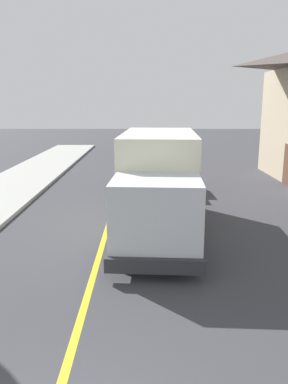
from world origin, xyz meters
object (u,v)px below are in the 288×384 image
Objects in this scene: parked_car_near at (162,173)px; parked_car_far at (158,145)px; parked_car_mid at (150,155)px; box_truck at (157,178)px.

parked_car_near and parked_car_far have the same top height.
parked_car_mid and parked_car_far have the same top height.
box_truck is 1.64× the size of parked_car_far.
parked_car_far is at bearing 88.74° from parked_car_near.
parked_car_mid is (-0.48, 6.69, 0.00)m from parked_car_near.
parked_car_near is at bearing -85.86° from parked_car_mid.
parked_car_mid is at bearing 94.14° from parked_car_near.
parked_car_near is 1.00× the size of parked_car_mid.
parked_car_near is at bearing 85.41° from box_truck.
parked_car_near is 6.71m from parked_car_mid.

